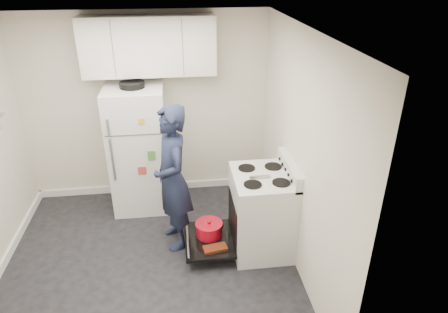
{
  "coord_description": "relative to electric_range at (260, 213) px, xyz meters",
  "views": [
    {
      "loc": [
        0.39,
        -3.5,
        3.06
      ],
      "look_at": [
        0.89,
        0.46,
        1.05
      ],
      "focal_mm": 32.0,
      "sensor_mm": 36.0,
      "label": 1
    }
  ],
  "objects": [
    {
      "name": "room",
      "position": [
        -1.29,
        -0.12,
        0.74
      ],
      "size": [
        3.21,
        3.21,
        2.51
      ],
      "color": "black",
      "rests_on": "ground"
    },
    {
      "name": "electric_range",
      "position": [
        0.0,
        0.0,
        0.0
      ],
      "size": [
        0.66,
        0.76,
        1.1
      ],
      "color": "silver",
      "rests_on": "ground"
    },
    {
      "name": "open_oven_door",
      "position": [
        -0.58,
        0.04,
        -0.27
      ],
      "size": [
        0.55,
        0.7,
        0.24
      ],
      "color": "black",
      "rests_on": "ground"
    },
    {
      "name": "refrigerator",
      "position": [
        -1.39,
        1.1,
        0.36
      ],
      "size": [
        0.72,
        0.74,
        1.72
      ],
      "color": "silver",
      "rests_on": "ground"
    },
    {
      "name": "upper_cabinets",
      "position": [
        -1.16,
        1.28,
        1.63
      ],
      "size": [
        1.6,
        0.33,
        0.7
      ],
      "primitive_type": "cube",
      "color": "silver",
      "rests_on": "room"
    },
    {
      "name": "person",
      "position": [
        -0.96,
        0.22,
        0.39
      ],
      "size": [
        0.54,
        0.7,
        1.71
      ],
      "primitive_type": "imported",
      "rotation": [
        0.0,
        0.0,
        -1.34
      ],
      "color": "#181F37",
      "rests_on": "ground"
    }
  ]
}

